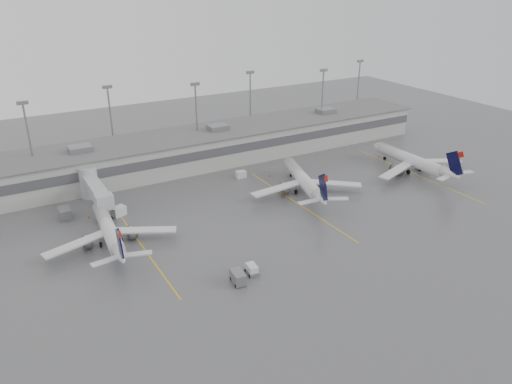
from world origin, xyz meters
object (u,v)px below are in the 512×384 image
jet_far_right (414,161)px  baggage_tug (252,270)px  jet_mid_left (109,231)px  jet_mid_right (304,180)px

jet_far_right → baggage_tug: bearing=-159.6°
jet_mid_left → jet_far_right: bearing=3.3°
jet_far_right → jet_mid_right: bearing=175.2°
jet_mid_left → baggage_tug: 27.98m
jet_mid_right → jet_far_right: 31.17m
jet_mid_left → jet_mid_right: size_ratio=0.96×
jet_far_right → baggage_tug: jet_far_right is taller
jet_mid_right → baggage_tug: 35.63m
jet_mid_right → baggage_tug: size_ratio=9.93×
jet_far_right → jet_mid_left: bearing=179.9°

